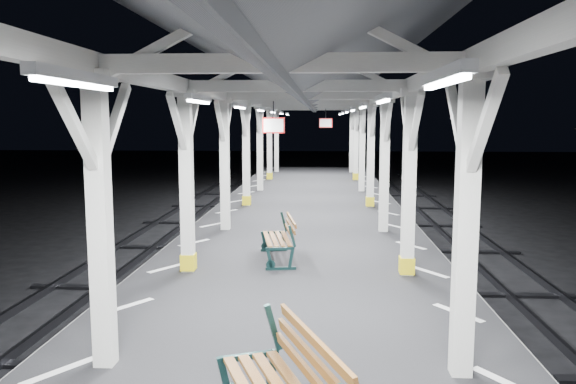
{
  "coord_description": "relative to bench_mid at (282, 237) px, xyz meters",
  "views": [
    {
      "loc": [
        0.46,
        -7.99,
        3.79
      ],
      "look_at": [
        -0.29,
        4.3,
        2.2
      ],
      "focal_mm": 35.0,
      "sensor_mm": 36.0,
      "label": 1
    }
  ],
  "objects": [
    {
      "name": "ground",
      "position": [
        0.34,
        -2.95,
        -1.46
      ],
      "size": [
        120.0,
        120.0,
        0.0
      ],
      "primitive_type": "plane",
      "color": "black",
      "rests_on": "ground"
    },
    {
      "name": "platform",
      "position": [
        0.34,
        -2.95,
        -0.96
      ],
      "size": [
        6.0,
        50.0,
        1.0
      ],
      "primitive_type": "cube",
      "color": "black",
      "rests_on": "ground"
    },
    {
      "name": "hazard_stripes_right",
      "position": [
        2.79,
        -2.95,
        -0.45
      ],
      "size": [
        1.0,
        48.0,
        0.01
      ],
      "primitive_type": "cube",
      "color": "silver",
      "rests_on": "platform"
    },
    {
      "name": "hazard_stripes_left",
      "position": [
        -2.11,
        -2.95,
        -0.45
      ],
      "size": [
        1.0,
        48.0,
        0.01
      ],
      "primitive_type": "cube",
      "color": "silver",
      "rests_on": "platform"
    },
    {
      "name": "bench_mid",
      "position": [
        0.0,
        0.0,
        0.0
      ],
      "size": [
        0.85,
        1.66,
        0.86
      ],
      "rotation": [
        0.0,
        0.0,
        0.17
      ],
      "color": "#112A2A",
      "rests_on": "platform"
    },
    {
      "name": "canopy",
      "position": [
        0.34,
        -2.97,
        3.1
      ],
      "size": [
        5.4,
        49.0,
        4.65
      ],
      "color": "silver",
      "rests_on": "platform"
    }
  ]
}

